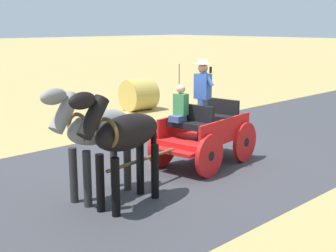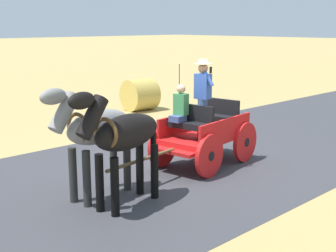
# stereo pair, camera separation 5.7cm
# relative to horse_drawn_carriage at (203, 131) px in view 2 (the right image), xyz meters

# --- Properties ---
(ground_plane) EXTENTS (200.00, 200.00, 0.00)m
(ground_plane) POSITION_rel_horse_drawn_carriage_xyz_m (0.40, 0.22, -0.82)
(ground_plane) COLOR tan
(road_surface) EXTENTS (6.74, 160.00, 0.01)m
(road_surface) POSITION_rel_horse_drawn_carriage_xyz_m (0.40, 0.22, -0.81)
(road_surface) COLOR #38383D
(road_surface) RESTS_ON ground
(horse_drawn_carriage) EXTENTS (1.71, 4.51, 2.50)m
(horse_drawn_carriage) POSITION_rel_horse_drawn_carriage_xyz_m (0.00, 0.00, 0.00)
(horse_drawn_carriage) COLOR red
(horse_drawn_carriage) RESTS_ON ground
(horse_near_side) EXTENTS (0.80, 2.15, 2.21)m
(horse_near_side) POSITION_rel_horse_drawn_carriage_xyz_m (-0.75, 2.96, 0.51)
(horse_near_side) COLOR black
(horse_near_side) RESTS_ON ground
(horse_off_side) EXTENTS (0.81, 2.15, 2.21)m
(horse_off_side) POSITION_rel_horse_drawn_carriage_xyz_m (-0.04, 3.05, 0.51)
(horse_off_side) COLOR gray
(horse_off_side) RESTS_ON ground
(hay_bale) EXTENTS (1.27, 1.18, 1.20)m
(hay_bale) POSITION_rel_horse_drawn_carriage_xyz_m (6.47, -3.62, -0.22)
(hay_bale) COLOR gold
(hay_bale) RESTS_ON ground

